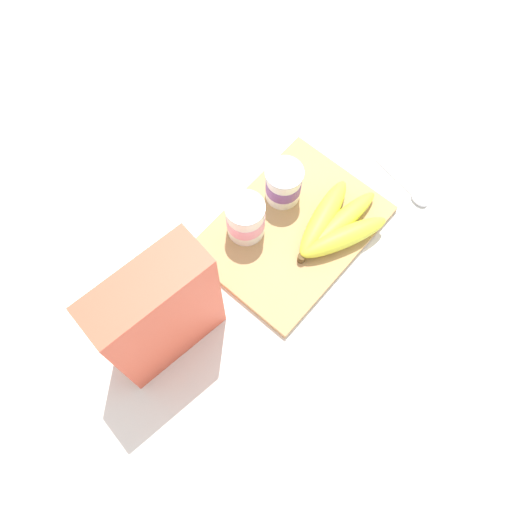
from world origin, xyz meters
The scene contains 7 objects.
ground_plane centered at (0.00, 0.00, 0.00)m, with size 2.40×2.40×0.00m, color silver.
cutting_board centered at (0.00, 0.00, 0.01)m, with size 0.32×0.24×0.01m, color tan.
cereal_box centered at (-0.29, 0.03, 0.13)m, with size 0.18×0.07×0.26m, color #D85138.
yogurt_cup_front centered at (-0.06, 0.06, 0.06)m, with size 0.07×0.07×0.09m.
yogurt_cup_back centered at (0.04, 0.06, 0.06)m, with size 0.07×0.07×0.08m.
banana_bunch centered at (0.05, -0.06, 0.03)m, with size 0.19×0.14×0.04m.
spoon centered at (0.21, -0.11, 0.01)m, with size 0.04×0.13×0.01m.
Camera 1 is at (-0.37, -0.24, 0.90)m, focal length 38.34 mm.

